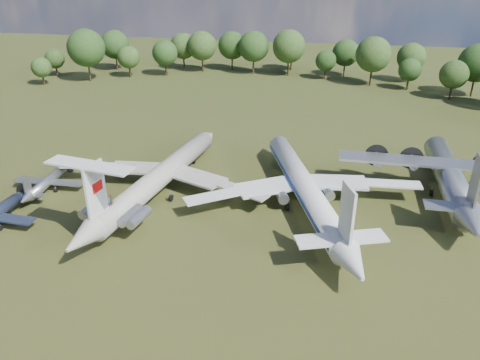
% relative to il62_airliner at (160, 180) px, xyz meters
% --- Properties ---
extents(ground, '(300.00, 300.00, 0.00)m').
position_rel_il62_airliner_xyz_m(ground, '(4.32, -1.29, -2.30)').
color(ground, '#1D3712').
rests_on(ground, ground).
extents(il62_airliner, '(42.58, 51.65, 4.59)m').
position_rel_il62_airliner_xyz_m(il62_airliner, '(0.00, 0.00, 0.00)').
color(il62_airliner, silver).
rests_on(il62_airliner, ground).
extents(tu104_jet, '(50.25, 57.52, 4.82)m').
position_rel_il62_airliner_xyz_m(tu104_jet, '(22.63, 0.36, 0.11)').
color(tu104_jet, '#BCBCBC').
rests_on(tu104_jet, ground).
extents(an12_transport, '(34.76, 38.74, 5.04)m').
position_rel_il62_airliner_xyz_m(an12_transport, '(44.59, 8.43, 0.22)').
color(an12_transport, '#ADB0B5').
rests_on(an12_transport, ground).
extents(small_prop_northwest, '(12.17, 16.15, 2.30)m').
position_rel_il62_airliner_xyz_m(small_prop_northwest, '(-18.21, -2.69, -1.15)').
color(small_prop_northwest, '#A3A6AB').
rests_on(small_prop_northwest, ground).
extents(person_on_il62, '(0.69, 0.61, 1.59)m').
position_rel_il62_airliner_xyz_m(person_on_il62, '(-1.91, -12.71, 3.09)').
color(person_on_il62, olive).
rests_on(person_on_il62, il62_airliner).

